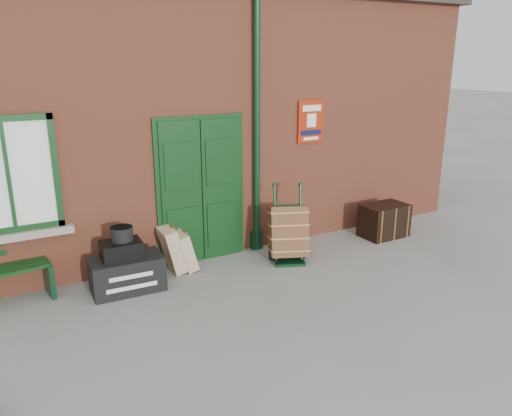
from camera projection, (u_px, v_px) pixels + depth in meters
ground at (265, 291)px, 6.85m from camera, size 80.00×80.00×0.00m
station_building at (171, 109)px, 9.15m from camera, size 10.30×4.30×4.36m
houdini_trunk at (127, 274)px, 6.80m from camera, size 0.98×0.57×0.48m
strongbox at (121, 250)px, 6.67m from camera, size 0.54×0.41×0.24m
hatbox at (122, 234)px, 6.64m from camera, size 0.30×0.30×0.19m
suitcase_back at (172, 249)px, 7.38m from camera, size 0.34×0.48×0.69m
suitcase_front at (184, 251)px, 7.45m from camera, size 0.32×0.43×0.60m
porter_trolley at (288, 232)px, 7.77m from camera, size 0.76×0.79×1.18m
dark_trunk at (384, 220)px, 8.86m from camera, size 0.82×0.55×0.58m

